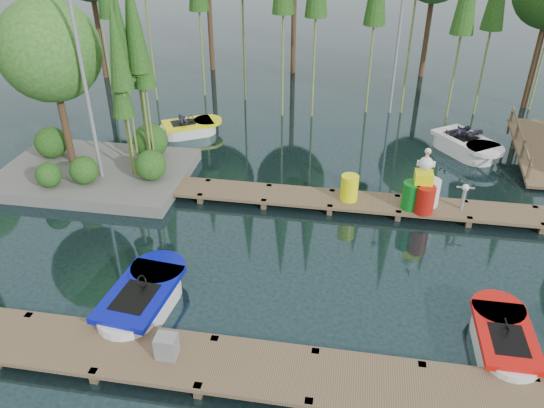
% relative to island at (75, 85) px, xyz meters
% --- Properties ---
extents(ground_plane, '(90.00, 90.00, 0.00)m').
position_rel_island_xyz_m(ground_plane, '(6.30, -3.29, -3.18)').
color(ground_plane, '#1D3337').
extents(near_dock, '(18.00, 1.50, 0.50)m').
position_rel_island_xyz_m(near_dock, '(6.30, -7.79, -2.95)').
color(near_dock, brown).
rests_on(near_dock, ground).
extents(far_dock, '(15.00, 1.20, 0.50)m').
position_rel_island_xyz_m(far_dock, '(7.30, -0.79, -2.95)').
color(far_dock, brown).
rests_on(far_dock, ground).
extents(island, '(6.20, 4.20, 6.75)m').
position_rel_island_xyz_m(island, '(0.00, 0.00, 0.00)').
color(island, '#63635F').
rests_on(island, ground).
extents(lamp_island, '(0.30, 0.30, 7.25)m').
position_rel_island_xyz_m(lamp_island, '(0.80, -0.79, 1.08)').
color(lamp_island, gray).
rests_on(lamp_island, ground).
extents(lamp_rear, '(0.30, 0.30, 7.25)m').
position_rel_island_xyz_m(lamp_rear, '(10.30, 7.71, 1.08)').
color(lamp_rear, gray).
rests_on(lamp_rear, ground).
extents(ramp, '(1.50, 3.94, 1.49)m').
position_rel_island_xyz_m(ramp, '(15.30, 3.21, -2.60)').
color(ramp, brown).
rests_on(ramp, ground).
extents(boat_blue, '(1.60, 3.05, 0.99)m').
position_rel_island_xyz_m(boat_blue, '(4.33, -6.25, -2.90)').
color(boat_blue, white).
rests_on(boat_blue, ground).
extents(boat_red, '(1.17, 2.56, 0.86)m').
position_rel_island_xyz_m(boat_red, '(12.35, -6.18, -2.93)').
color(boat_red, white).
rests_on(boat_red, ground).
extents(boat_yellow_far, '(2.73, 2.22, 1.25)m').
position_rel_island_xyz_m(boat_yellow_far, '(2.30, 3.89, -2.92)').
color(boat_yellow_far, white).
rests_on(boat_yellow_far, ground).
extents(boat_white_far, '(2.80, 3.15, 1.39)m').
position_rel_island_xyz_m(boat_white_far, '(12.95, 3.91, -2.87)').
color(boat_white_far, white).
rests_on(boat_white_far, ground).
extents(utility_cabinet, '(0.43, 0.36, 0.52)m').
position_rel_island_xyz_m(utility_cabinet, '(5.48, -7.79, -2.62)').
color(utility_cabinet, gray).
rests_on(utility_cabinet, near_dock).
extents(yellow_barrel, '(0.54, 0.54, 0.81)m').
position_rel_island_xyz_m(yellow_barrel, '(8.85, -0.79, -2.48)').
color(yellow_barrel, '#F9FD0D').
rests_on(yellow_barrel, far_dock).
extents(drum_cluster, '(1.12, 1.02, 1.93)m').
position_rel_island_xyz_m(drum_cluster, '(10.98, -0.94, -2.32)').
color(drum_cluster, '#0C6D19').
rests_on(drum_cluster, far_dock).
extents(seagull_post, '(0.51, 0.28, 0.82)m').
position_rel_island_xyz_m(seagull_post, '(12.19, -0.79, -2.33)').
color(seagull_post, gray).
rests_on(seagull_post, far_dock).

